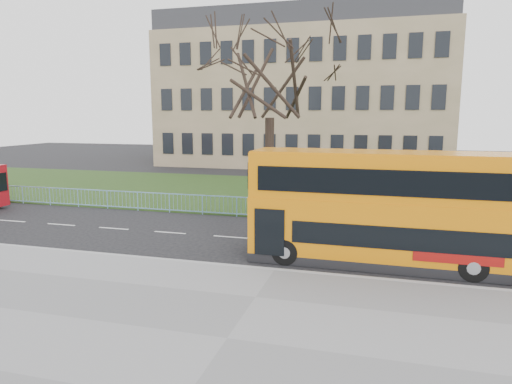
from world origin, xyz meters
TOP-DOWN VIEW (x-y plane):
  - ground at (0.00, 0.00)m, footprint 120.00×120.00m
  - pavement at (0.00, -6.75)m, footprint 80.00×10.50m
  - kerb at (0.00, -1.55)m, footprint 80.00×0.20m
  - grass_verge at (0.00, 14.30)m, footprint 80.00×15.40m
  - guard_railing at (0.00, 6.60)m, footprint 40.00×0.12m
  - bare_tree at (-3.00, 10.00)m, footprint 8.72×8.72m
  - civic_building at (-5.00, 35.00)m, footprint 30.00×15.00m
  - yellow_bus at (3.69, 0.39)m, footprint 9.86×2.43m

SIDE VIEW (x-z plane):
  - ground at x=0.00m, z-range 0.00..0.00m
  - grass_verge at x=0.00m, z-range 0.00..0.08m
  - pavement at x=0.00m, z-range 0.00..0.12m
  - kerb at x=0.00m, z-range 0.00..0.14m
  - guard_railing at x=0.00m, z-range 0.00..1.10m
  - yellow_bus at x=3.69m, z-range 0.15..4.27m
  - bare_tree at x=-3.00m, z-range 0.08..12.53m
  - civic_building at x=-5.00m, z-range 0.00..14.00m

